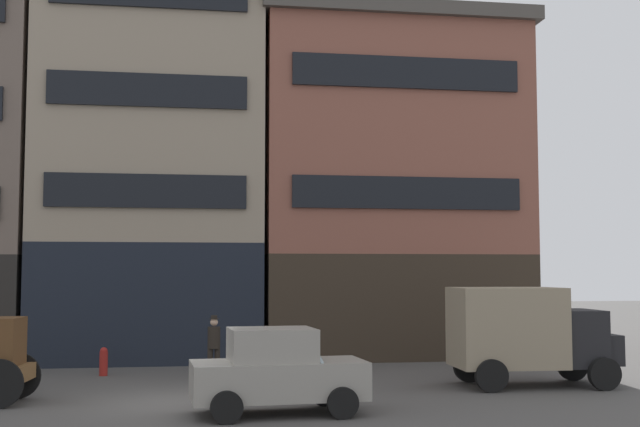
# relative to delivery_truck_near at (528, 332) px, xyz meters

# --- Properties ---
(ground_plane) EXTENTS (120.00, 120.00, 0.00)m
(ground_plane) POSITION_rel_delivery_truck_near_xyz_m (-9.15, -1.38, -1.42)
(ground_plane) COLOR #4C4947
(building_center_left) EXTENTS (8.17, 5.77, 14.47)m
(building_center_left) POSITION_rel_delivery_truck_near_xyz_m (-10.40, 8.60, 5.86)
(building_center_left) COLOR black
(building_center_left) RESTS_ON ground_plane
(building_center_right) EXTENTS (9.98, 5.77, 12.48)m
(building_center_right) POSITION_rel_delivery_truck_near_xyz_m (-1.67, 8.60, 4.86)
(building_center_right) COLOR #33281E
(building_center_right) RESTS_ON ground_plane
(delivery_truck_near) EXTENTS (4.40, 2.25, 2.62)m
(delivery_truck_near) POSITION_rel_delivery_truck_near_xyz_m (0.00, 0.00, 0.00)
(delivery_truck_near) COLOR black
(delivery_truck_near) RESTS_ON ground_plane
(sedan_dark) EXTENTS (3.81, 2.09, 1.83)m
(sedan_dark) POSITION_rel_delivery_truck_near_xyz_m (-7.03, -3.19, -0.51)
(sedan_dark) COLOR gray
(sedan_dark) RESTS_ON ground_plane
(pedestrian_officer) EXTENTS (0.48, 0.48, 1.79)m
(pedestrian_officer) POSITION_rel_delivery_truck_near_xyz_m (-8.26, 2.82, -0.44)
(pedestrian_officer) COLOR black
(pedestrian_officer) RESTS_ON ground_plane
(fire_hydrant_curbside) EXTENTS (0.24, 0.24, 0.83)m
(fire_hydrant_curbside) POSITION_rel_delivery_truck_near_xyz_m (-11.44, 3.93, -1.00)
(fire_hydrant_curbside) COLOR maroon
(fire_hydrant_curbside) RESTS_ON ground_plane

